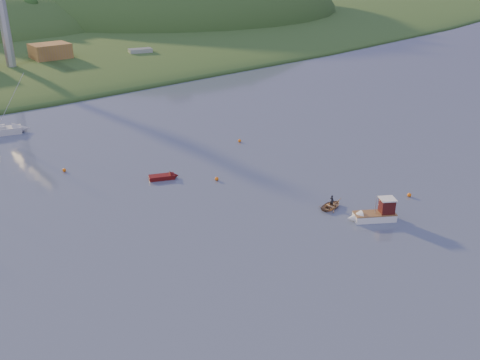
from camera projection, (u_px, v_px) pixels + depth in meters
hill_right at (176, 18)px, 233.55m from camera, size 150.00×130.00×60.00m
wharf at (23, 70)px, 129.24m from camera, size 42.00×16.00×2.40m
shed_east at (50, 52)px, 133.98m from camera, size 9.00×7.00×4.00m
dock_crane at (3, 3)px, 118.55m from camera, size 3.20×28.00×20.30m
fishing_boat at (372, 214)px, 60.37m from camera, size 5.61×4.38×3.53m
canoe at (331, 205)px, 63.46m from camera, size 3.37×2.58×0.65m
paddler at (332, 203)px, 63.32m from camera, size 0.39×0.54×1.39m
red_tender at (168, 176)px, 71.58m from camera, size 4.19×2.77×1.35m
work_vessel at (141, 57)px, 143.58m from camera, size 14.93×8.46×3.63m
buoy_0 at (409, 195)px, 66.31m from camera, size 0.50×0.50×0.50m
buoy_1 at (217, 179)px, 70.93m from camera, size 0.50×0.50×0.50m
buoy_3 at (64, 170)px, 73.71m from camera, size 0.50×0.50×0.50m
buoy_4 at (240, 141)px, 84.88m from camera, size 0.50×0.50×0.50m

